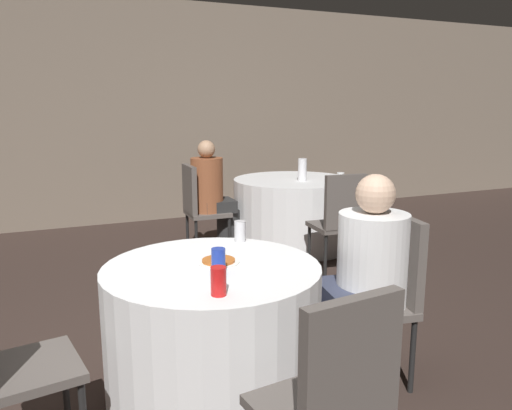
{
  "coord_description": "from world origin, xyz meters",
  "views": [
    {
      "loc": [
        -0.5,
        -2.33,
        1.5
      ],
      "look_at": [
        0.83,
        0.76,
        0.83
      ],
      "focal_mm": 35.0,
      "sensor_mm": 36.0,
      "label": 1
    }
  ],
  "objects_px": {
    "chair_far_south": "(340,216)",
    "bottle_far": "(302,170)",
    "soda_can_red": "(219,281)",
    "table_far": "(293,212)",
    "soda_can_blue": "(218,261)",
    "chair_far_west": "(198,203)",
    "person_white_shirt": "(361,278)",
    "soda_can_silver": "(240,231)",
    "chair_near_south": "(333,395)",
    "person_floral_shirt": "(214,198)",
    "pizza_plate_near": "(219,261)",
    "chair_near_east": "(387,285)",
    "table_near": "(213,335)"
  },
  "relations": [
    {
      "from": "table_near",
      "to": "person_white_shirt",
      "type": "height_order",
      "value": "person_white_shirt"
    },
    {
      "from": "person_floral_shirt",
      "to": "soda_can_red",
      "type": "distance_m",
      "value": 2.99
    },
    {
      "from": "person_white_shirt",
      "to": "bottle_far",
      "type": "relative_size",
      "value": 4.98
    },
    {
      "from": "soda_can_blue",
      "to": "chair_near_east",
      "type": "bearing_deg",
      "value": -2.91
    },
    {
      "from": "table_far",
      "to": "person_white_shirt",
      "type": "bearing_deg",
      "value": -110.04
    },
    {
      "from": "soda_can_red",
      "to": "table_far",
      "type": "bearing_deg",
      "value": 57.13
    },
    {
      "from": "soda_can_red",
      "to": "chair_far_west",
      "type": "bearing_deg",
      "value": 74.98
    },
    {
      "from": "chair_near_south",
      "to": "person_floral_shirt",
      "type": "bearing_deg",
      "value": 71.27
    },
    {
      "from": "chair_near_south",
      "to": "person_white_shirt",
      "type": "distance_m",
      "value": 1.05
    },
    {
      "from": "soda_can_blue",
      "to": "chair_near_south",
      "type": "bearing_deg",
      "value": -82.0
    },
    {
      "from": "soda_can_silver",
      "to": "soda_can_red",
      "type": "height_order",
      "value": "same"
    },
    {
      "from": "person_floral_shirt",
      "to": "soda_can_blue",
      "type": "height_order",
      "value": "person_floral_shirt"
    },
    {
      "from": "chair_far_west",
      "to": "bottle_far",
      "type": "bearing_deg",
      "value": 82.34
    },
    {
      "from": "chair_far_south",
      "to": "soda_can_red",
      "type": "relative_size",
      "value": 7.57
    },
    {
      "from": "chair_far_west",
      "to": "pizza_plate_near",
      "type": "bearing_deg",
      "value": -13.33
    },
    {
      "from": "chair_far_west",
      "to": "bottle_far",
      "type": "xyz_separation_m",
      "value": [
        1.08,
        -0.16,
        0.29
      ]
    },
    {
      "from": "table_far",
      "to": "pizza_plate_near",
      "type": "height_order",
      "value": "pizza_plate_near"
    },
    {
      "from": "person_floral_shirt",
      "to": "bottle_far",
      "type": "height_order",
      "value": "person_floral_shirt"
    },
    {
      "from": "chair_far_south",
      "to": "bottle_far",
      "type": "relative_size",
      "value": 3.98
    },
    {
      "from": "chair_near_south",
      "to": "pizza_plate_near",
      "type": "bearing_deg",
      "value": 86.96
    },
    {
      "from": "person_white_shirt",
      "to": "soda_can_blue",
      "type": "relative_size",
      "value": 9.47
    },
    {
      "from": "chair_near_south",
      "to": "person_floral_shirt",
      "type": "relative_size",
      "value": 0.79
    },
    {
      "from": "person_white_shirt",
      "to": "chair_near_east",
      "type": "bearing_deg",
      "value": -90.0
    },
    {
      "from": "chair_far_west",
      "to": "soda_can_red",
      "type": "relative_size",
      "value": 7.57
    },
    {
      "from": "chair_near_south",
      "to": "soda_can_blue",
      "type": "bearing_deg",
      "value": 91.27
    },
    {
      "from": "pizza_plate_near",
      "to": "bottle_far",
      "type": "relative_size",
      "value": 0.91
    },
    {
      "from": "pizza_plate_near",
      "to": "chair_near_south",
      "type": "bearing_deg",
      "value": -86.3
    },
    {
      "from": "chair_near_east",
      "to": "soda_can_silver",
      "type": "xyz_separation_m",
      "value": [
        -0.65,
        0.53,
        0.24
      ]
    },
    {
      "from": "chair_near_east",
      "to": "soda_can_blue",
      "type": "height_order",
      "value": "chair_near_east"
    },
    {
      "from": "chair_far_south",
      "to": "person_white_shirt",
      "type": "xyz_separation_m",
      "value": [
        -0.85,
        -1.52,
        0.05
      ]
    },
    {
      "from": "person_white_shirt",
      "to": "table_far",
      "type": "bearing_deg",
      "value": -10.1
    },
    {
      "from": "table_far",
      "to": "soda_can_blue",
      "type": "relative_size",
      "value": 10.55
    },
    {
      "from": "chair_near_south",
      "to": "chair_far_south",
      "type": "distance_m",
      "value": 2.79
    },
    {
      "from": "soda_can_blue",
      "to": "chair_far_south",
      "type": "bearing_deg",
      "value": 42.48
    },
    {
      "from": "soda_can_silver",
      "to": "bottle_far",
      "type": "distance_m",
      "value": 2.42
    },
    {
      "from": "soda_can_blue",
      "to": "table_near",
      "type": "bearing_deg",
      "value": 87.61
    },
    {
      "from": "table_far",
      "to": "person_white_shirt",
      "type": "relative_size",
      "value": 1.11
    },
    {
      "from": "pizza_plate_near",
      "to": "table_far",
      "type": "bearing_deg",
      "value": 55.08
    },
    {
      "from": "chair_far_west",
      "to": "person_white_shirt",
      "type": "height_order",
      "value": "person_white_shirt"
    },
    {
      "from": "chair_near_east",
      "to": "table_near",
      "type": "bearing_deg",
      "value": 90.0
    },
    {
      "from": "pizza_plate_near",
      "to": "bottle_far",
      "type": "xyz_separation_m",
      "value": [
        1.7,
        2.26,
        0.11
      ]
    },
    {
      "from": "soda_can_silver",
      "to": "soda_can_red",
      "type": "distance_m",
      "value": 0.83
    },
    {
      "from": "chair_near_east",
      "to": "soda_can_red",
      "type": "relative_size",
      "value": 7.57
    },
    {
      "from": "chair_far_west",
      "to": "chair_near_south",
      "type": "bearing_deg",
      "value": -8.25
    },
    {
      "from": "table_near",
      "to": "chair_far_west",
      "type": "distance_m",
      "value": 2.56
    },
    {
      "from": "person_floral_shirt",
      "to": "person_white_shirt",
      "type": "distance_m",
      "value": 2.6
    },
    {
      "from": "person_white_shirt",
      "to": "person_floral_shirt",
      "type": "bearing_deg",
      "value": 8.83
    },
    {
      "from": "pizza_plate_near",
      "to": "soda_can_silver",
      "type": "relative_size",
      "value": 1.73
    },
    {
      "from": "soda_can_silver",
      "to": "soda_can_blue",
      "type": "xyz_separation_m",
      "value": [
        -0.3,
        -0.48,
        0.0
      ]
    },
    {
      "from": "person_floral_shirt",
      "to": "soda_can_blue",
      "type": "bearing_deg",
      "value": -17.07
    }
  ]
}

